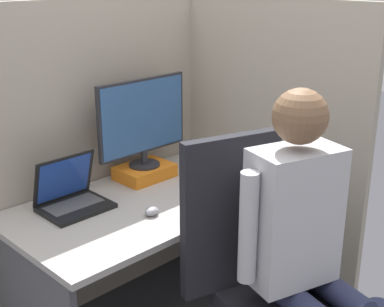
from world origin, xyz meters
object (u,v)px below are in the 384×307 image
Objects in this scene: laptop at (72,198)px; stapler at (241,168)px; carrot_toy at (198,208)px; paper_box at (145,172)px; monitor at (143,119)px; person at (306,236)px; office_chair at (261,274)px.

stapler is at bearing -16.85° from laptop.
paper_box is at bearing 78.49° from carrot_toy.
monitor reaches higher than carrot_toy.
paper_box is 0.29m from monitor.
laptop reaches higher than paper_box.
paper_box is 2.22× the size of carrot_toy.
stapler is at bearing -37.95° from paper_box.
person reaches higher than paper_box.
laptop reaches higher than carrot_toy.
laptop reaches higher than stapler.
stapler is at bearing 56.16° from person.
monitor is 0.59m from carrot_toy.
stapler is at bearing 19.08° from carrot_toy.
monitor reaches higher than laptop.
stapler is 0.89m from person.
monitor is at bearing 6.42° from laptop.
paper_box is at bearing 142.05° from stapler.
paper_box is 0.48m from laptop.
monitor is (0.00, 0.00, 0.29)m from paper_box.
stapler is (0.89, -0.27, -0.02)m from laptop.
monitor is 0.60m from stapler.
paper_box is at bearing 81.34° from office_chair.
office_chair reaches higher than stapler.
carrot_toy is (-0.51, -0.18, -0.01)m from stapler.
laptop is at bearing 130.22° from carrot_toy.
office_chair is (0.34, -0.84, -0.18)m from laptop.
laptop is 0.22× the size of person.
office_chair is at bearing 106.96° from person.
person is (0.01, -0.56, 0.07)m from carrot_toy.
office_chair reaches higher than laptop.
paper_box is at bearing -90.00° from monitor.
laptop is 2.37× the size of carrot_toy.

